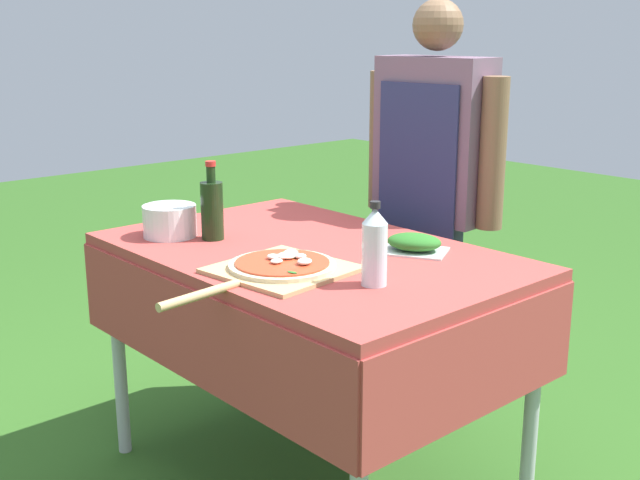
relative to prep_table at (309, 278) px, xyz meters
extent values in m
cube|color=#A83D38|center=(0.00, 0.00, 0.07)|extent=(1.29, 0.84, 0.04)
cube|color=#A83D38|center=(0.00, -0.42, -0.09)|extent=(1.29, 0.01, 0.28)
cube|color=#A83D38|center=(0.00, 0.42, -0.09)|extent=(1.29, 0.01, 0.28)
cube|color=#A83D38|center=(-0.65, 0.00, -0.09)|extent=(0.01, 0.84, 0.28)
cube|color=#A83D38|center=(0.65, 0.00, -0.09)|extent=(0.01, 0.84, 0.28)
cylinder|color=#B7B7BC|center=(-0.59, -0.36, -0.33)|extent=(0.04, 0.04, 0.76)
cylinder|color=#B7B7BC|center=(-0.59, 0.36, -0.33)|extent=(0.04, 0.04, 0.76)
cylinder|color=#B7B7BC|center=(0.59, 0.36, -0.33)|extent=(0.04, 0.04, 0.76)
cylinder|color=#333D56|center=(-0.01, 0.67, -0.32)|extent=(0.11, 0.11, 0.77)
cylinder|color=#333D56|center=(-0.16, 0.66, -0.32)|extent=(0.11, 0.11, 0.77)
cube|color=#6B5166|center=(-0.08, 0.67, 0.36)|extent=(0.43, 0.21, 0.58)
cube|color=navy|center=(-0.08, 0.57, 0.14)|extent=(0.33, 0.03, 0.84)
cylinder|color=brown|center=(0.16, 0.68, 0.33)|extent=(0.09, 0.09, 0.52)
cylinder|color=brown|center=(-0.33, 0.65, 0.33)|extent=(0.09, 0.09, 0.52)
sphere|color=brown|center=(-0.08, 0.67, 0.75)|extent=(0.18, 0.18, 0.18)
cube|color=tan|center=(0.12, -0.21, 0.10)|extent=(0.37, 0.37, 0.01)
cylinder|color=tan|center=(0.15, -0.50, 0.10)|extent=(0.05, 0.26, 0.02)
cylinder|color=beige|center=(0.12, -0.21, 0.11)|extent=(0.30, 0.30, 0.01)
cylinder|color=#D14223|center=(0.12, -0.21, 0.12)|extent=(0.26, 0.26, 0.00)
ellipsoid|color=white|center=(0.18, -0.18, 0.13)|extent=(0.06, 0.06, 0.02)
ellipsoid|color=white|center=(0.10, -0.19, 0.13)|extent=(0.04, 0.04, 0.02)
ellipsoid|color=white|center=(0.09, -0.18, 0.13)|extent=(0.04, 0.05, 0.02)
ellipsoid|color=white|center=(0.11, -0.18, 0.13)|extent=(0.05, 0.06, 0.01)
ellipsoid|color=white|center=(0.10, -0.16, 0.12)|extent=(0.04, 0.04, 0.01)
ellipsoid|color=white|center=(0.10, -0.15, 0.13)|extent=(0.05, 0.05, 0.02)
ellipsoid|color=white|center=(0.13, -0.15, 0.13)|extent=(0.04, 0.04, 0.01)
ellipsoid|color=white|center=(0.09, -0.21, 0.13)|extent=(0.04, 0.04, 0.01)
ellipsoid|color=white|center=(0.12, -0.23, 0.12)|extent=(0.03, 0.04, 0.01)
ellipsoid|color=#286B23|center=(0.22, -0.25, 0.12)|extent=(0.03, 0.02, 0.00)
ellipsoid|color=#286B23|center=(0.06, -0.14, 0.12)|extent=(0.04, 0.03, 0.00)
ellipsoid|color=#286B23|center=(0.12, -0.17, 0.12)|extent=(0.02, 0.03, 0.00)
cylinder|color=black|center=(-0.30, -0.15, 0.18)|extent=(0.07, 0.07, 0.18)
cylinder|color=black|center=(-0.30, -0.15, 0.30)|extent=(0.03, 0.03, 0.05)
cylinder|color=#B22823|center=(-0.30, -0.15, 0.33)|extent=(0.03, 0.03, 0.02)
cylinder|color=silver|center=(0.37, -0.10, 0.17)|extent=(0.07, 0.07, 0.17)
cone|color=silver|center=(0.37, -0.10, 0.28)|extent=(0.07, 0.07, 0.04)
cylinder|color=#232326|center=(0.37, -0.10, 0.31)|extent=(0.03, 0.03, 0.02)
cube|color=silver|center=(0.23, 0.22, 0.09)|extent=(0.24, 0.22, 0.01)
ellipsoid|color=#286B23|center=(0.23, 0.22, 0.12)|extent=(0.20, 0.18, 0.05)
cylinder|color=silver|center=(-0.42, -0.23, 0.14)|extent=(0.17, 0.17, 0.10)
camera|label=1|loc=(1.78, -1.54, 0.74)|focal=45.00mm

